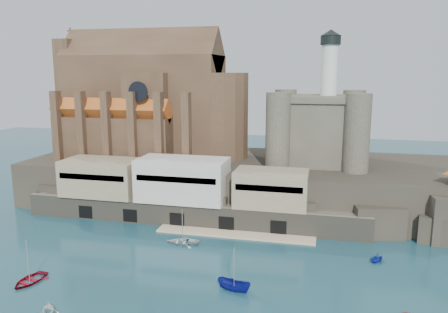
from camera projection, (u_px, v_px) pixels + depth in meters
name	position (u px, v px, depth m)	size (l,w,h in m)	color
ground	(197.00, 277.00, 65.42)	(300.00, 300.00, 0.00)	#17404C
promontory	(245.00, 182.00, 102.14)	(100.00, 36.00, 10.00)	black
quay	(181.00, 193.00, 88.61)	(70.00, 12.00, 13.05)	#635E4F
church	(151.00, 105.00, 106.64)	(47.00, 25.93, 30.51)	#453020
castle_keep	(318.00, 126.00, 97.55)	(21.20, 21.20, 29.30)	#4A473A
boat_0	(30.00, 282.00, 63.71)	(4.12, 1.19, 5.77)	maroon
boat_2	(234.00, 290.00, 61.26)	(1.93, 1.98, 5.13)	navy
boat_6	(183.00, 243.00, 78.11)	(4.26, 1.24, 5.96)	silver
boat_7	(377.00, 261.00, 70.62)	(2.76, 1.69, 3.20)	#11249D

